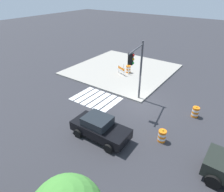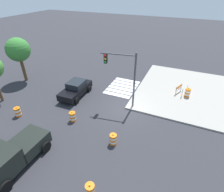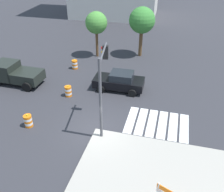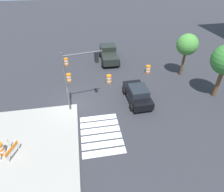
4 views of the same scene
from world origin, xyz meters
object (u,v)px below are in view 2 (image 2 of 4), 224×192
at_px(traffic_barrel_on_sidewalk, 187,93).
at_px(pickup_truck, 10,158).
at_px(traffic_light_pole, 123,70).
at_px(traffic_barrel_crosswalk_end, 90,190).
at_px(street_tree_streetside_mid, 18,50).
at_px(traffic_barrel_near_corner, 113,139).
at_px(traffic_barrel_median_near, 73,117).
at_px(traffic_barrel_median_far, 18,112).
at_px(sports_car, 76,89).
at_px(construction_barricade, 180,89).

bearing_deg(traffic_barrel_on_sidewalk, pickup_truck, 144.63).
distance_m(pickup_truck, traffic_light_pole, 10.95).
xyz_separation_m(traffic_barrel_crosswalk_end, street_tree_streetside_mid, (9.67, 14.93, 3.48)).
bearing_deg(traffic_barrel_near_corner, street_tree_streetside_mid, 69.46).
bearing_deg(traffic_barrel_median_near, traffic_light_pole, -38.43).
bearing_deg(traffic_barrel_median_far, street_tree_streetside_mid, 40.79).
xyz_separation_m(sports_car, street_tree_streetside_mid, (0.51, 7.95, 3.12)).
relative_size(pickup_truck, traffic_barrel_on_sidewalk, 5.09).
height_order(traffic_barrel_near_corner, traffic_barrel_median_near, same).
distance_m(traffic_barrel_median_far, traffic_light_pole, 10.47).
height_order(sports_car, traffic_barrel_median_near, sports_car).
distance_m(traffic_barrel_near_corner, traffic_light_pole, 6.27).
relative_size(construction_barricade, traffic_light_pole, 0.26).
bearing_deg(pickup_truck, traffic_barrel_near_corner, -48.60).
height_order(traffic_barrel_crosswalk_end, traffic_barrel_median_near, same).
height_order(construction_barricade, traffic_light_pole, traffic_light_pole).
height_order(traffic_barrel_median_far, street_tree_streetside_mid, street_tree_streetside_mid).
bearing_deg(traffic_barrel_median_near, street_tree_streetside_mid, 66.63).
distance_m(construction_barricade, street_tree_streetside_mid, 19.16).
height_order(sports_car, traffic_barrel_on_sidewalk, sports_car).
relative_size(sports_car, traffic_light_pole, 0.79).
xyz_separation_m(construction_barricade, traffic_light_pole, (-4.67, 5.12, 3.19)).
distance_m(traffic_barrel_median_near, street_tree_streetside_mid, 11.55).
bearing_deg(street_tree_streetside_mid, construction_barricade, -76.88).
distance_m(traffic_barrel_near_corner, traffic_barrel_median_near, 4.57).
relative_size(pickup_truck, construction_barricade, 3.61).
height_order(sports_car, traffic_barrel_near_corner, sports_car).
distance_m(pickup_truck, street_tree_streetside_mid, 14.03).
distance_m(traffic_barrel_median_far, construction_barricade, 16.77).
height_order(traffic_barrel_on_sidewalk, street_tree_streetside_mid, street_tree_streetside_mid).
bearing_deg(sports_car, street_tree_streetside_mid, 86.30).
relative_size(traffic_barrel_near_corner, traffic_barrel_on_sidewalk, 1.00).
relative_size(traffic_barrel_near_corner, traffic_barrel_median_far, 1.00).
height_order(pickup_truck, traffic_barrel_median_far, pickup_truck).
relative_size(traffic_barrel_on_sidewalk, construction_barricade, 0.71).
height_order(traffic_barrel_crosswalk_end, traffic_barrel_on_sidewalk, traffic_barrel_on_sidewalk).
bearing_deg(traffic_barrel_median_far, traffic_barrel_on_sidewalk, -55.41).
relative_size(traffic_barrel_near_corner, traffic_barrel_median_near, 1.00).
xyz_separation_m(sports_car, traffic_barrel_on_sidewalk, (4.45, -11.27, -0.21)).
xyz_separation_m(traffic_barrel_on_sidewalk, construction_barricade, (0.36, 0.82, 0.12)).
relative_size(sports_car, traffic_barrel_median_far, 4.26).
distance_m(traffic_barrel_on_sidewalk, street_tree_streetside_mid, 19.90).
xyz_separation_m(traffic_barrel_crosswalk_end, traffic_barrel_median_near, (5.30, 4.81, 0.00)).
distance_m(traffic_barrel_near_corner, traffic_barrel_on_sidewalk, 10.48).
relative_size(sports_car, street_tree_streetside_mid, 0.81).
relative_size(traffic_barrel_near_corner, construction_barricade, 0.71).
xyz_separation_m(pickup_truck, traffic_barrel_on_sidewalk, (14.06, -9.98, -0.37)).
distance_m(construction_barricade, traffic_light_pole, 7.63).
xyz_separation_m(traffic_barrel_median_far, street_tree_streetside_mid, (5.85, 5.04, 3.48)).
height_order(traffic_barrel_median_far, traffic_light_pole, traffic_light_pole).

